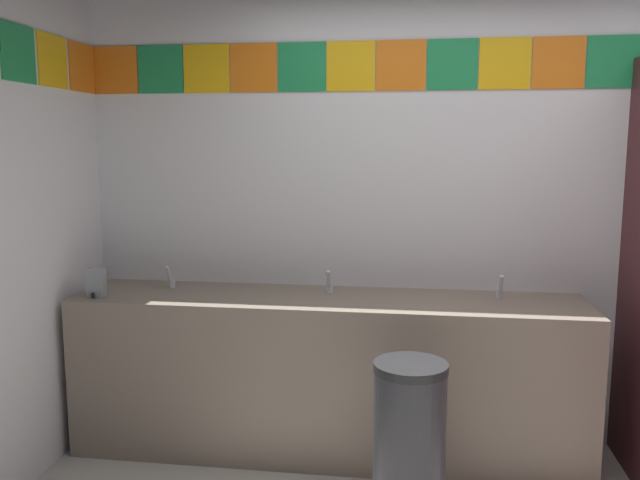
% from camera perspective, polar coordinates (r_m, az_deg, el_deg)
% --- Properties ---
extents(wall_back, '(4.43, 0.09, 2.74)m').
position_cam_1_polar(wall_back, '(3.75, 13.34, 3.34)').
color(wall_back, silver).
rests_on(wall_back, ground_plane).
extents(vanity_counter, '(2.76, 0.58, 0.87)m').
position_cam_1_polar(vanity_counter, '(3.64, 0.63, -11.62)').
color(vanity_counter, gray).
rests_on(vanity_counter, ground_plane).
extents(faucet_left, '(0.04, 0.10, 0.14)m').
position_cam_1_polar(faucet_left, '(3.82, -13.03, -3.40)').
color(faucet_left, silver).
rests_on(faucet_left, vanity_counter).
extents(faucet_center, '(0.04, 0.10, 0.14)m').
position_cam_1_polar(faucet_center, '(3.59, 0.83, -3.93)').
color(faucet_center, silver).
rests_on(faucet_center, vanity_counter).
extents(faucet_right, '(0.04, 0.10, 0.14)m').
position_cam_1_polar(faucet_right, '(3.59, 15.59, -4.23)').
color(faucet_right, silver).
rests_on(faucet_right, vanity_counter).
extents(soap_dispenser, '(0.09, 0.09, 0.16)m').
position_cam_1_polar(soap_dispenser, '(3.71, -19.14, -3.58)').
color(soap_dispenser, gray).
rests_on(soap_dispenser, vanity_counter).
extents(trash_bin, '(0.33, 0.33, 0.75)m').
position_cam_1_polar(trash_bin, '(3.04, 7.87, -17.36)').
color(trash_bin, '#333338').
rests_on(trash_bin, ground_plane).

